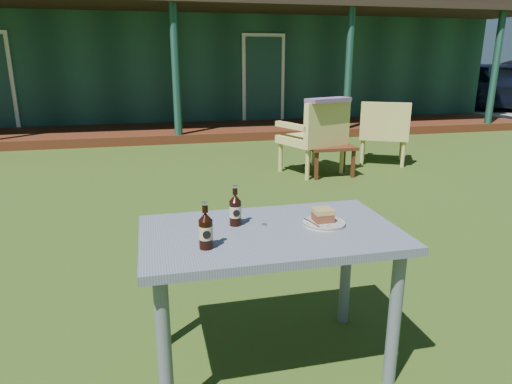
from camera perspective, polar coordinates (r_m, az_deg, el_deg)
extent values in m
plane|color=#334916|center=(3.86, -4.46, -6.39)|extent=(80.00, 80.00, 0.00)
cube|color=#163A30|center=(13.03, -11.37, 15.25)|extent=(15.00, 6.00, 2.60)
cube|color=black|center=(13.09, -11.75, 21.60)|extent=(15.80, 6.80, 0.30)
cube|color=#4D2312|center=(9.24, -9.95, 7.37)|extent=(15.00, 1.80, 0.16)
cube|color=black|center=(9.18, -10.73, 22.13)|extent=(15.40, 2.00, 0.12)
cylinder|color=#163A30|center=(8.34, -9.98, 14.33)|extent=(0.14, 0.14, 2.45)
cylinder|color=#163A30|center=(9.14, 11.49, 14.42)|extent=(0.14, 0.14, 2.45)
cylinder|color=#163A30|center=(10.89, 27.68, 13.20)|extent=(0.14, 0.14, 2.45)
cube|color=white|center=(10.32, 0.92, 13.67)|extent=(0.95, 0.06, 2.00)
cube|color=#193D38|center=(10.30, 0.96, 13.66)|extent=(0.80, 0.04, 1.85)
imported|color=black|center=(15.26, 28.29, 11.61)|extent=(4.50, 3.61, 1.44)
cube|color=slate|center=(2.14, 1.85, -5.29)|extent=(1.20, 0.70, 0.04)
cylinder|color=slate|center=(2.01, -11.37, -18.88)|extent=(0.06, 0.06, 0.68)
cylinder|color=slate|center=(2.27, 16.91, -14.92)|extent=(0.06, 0.06, 0.68)
cylinder|color=slate|center=(2.47, -11.90, -11.72)|extent=(0.06, 0.06, 0.68)
cylinder|color=slate|center=(2.68, 11.17, -9.33)|extent=(0.06, 0.06, 0.68)
cylinder|color=silver|center=(2.23, 8.49, -3.87)|extent=(0.20, 0.20, 0.01)
cylinder|color=olive|center=(2.22, 8.50, -3.74)|extent=(0.20, 0.20, 0.00)
cube|color=brown|center=(2.23, 8.36, -3.11)|extent=(0.09, 0.08, 0.04)
cube|color=#A58749|center=(2.22, 8.39, -2.35)|extent=(0.09, 0.09, 0.02)
cube|color=silver|center=(2.19, 7.01, -3.88)|extent=(0.04, 0.14, 0.00)
cylinder|color=black|center=(2.18, -2.60, -2.66)|extent=(0.06, 0.06, 0.12)
cone|color=black|center=(2.16, -2.62, -0.73)|extent=(0.06, 0.06, 0.03)
cylinder|color=black|center=(2.15, -2.64, 0.12)|extent=(0.02, 0.02, 0.03)
cylinder|color=silver|center=(2.14, -2.64, 0.67)|extent=(0.03, 0.03, 0.01)
cylinder|color=tan|center=(2.18, -2.60, -2.43)|extent=(0.06, 0.06, 0.06)
cylinder|color=black|center=(2.15, -2.46, -2.67)|extent=(0.03, 0.00, 0.03)
cylinder|color=black|center=(1.93, -6.28, -5.28)|extent=(0.06, 0.06, 0.12)
cone|color=black|center=(1.90, -6.35, -3.04)|extent=(0.06, 0.06, 0.03)
cylinder|color=black|center=(1.89, -6.39, -2.06)|extent=(0.02, 0.02, 0.03)
cylinder|color=silver|center=(1.88, -6.41, -1.42)|extent=(0.03, 0.03, 0.01)
cylinder|color=tan|center=(1.92, -6.29, -5.01)|extent=(0.06, 0.06, 0.06)
cylinder|color=black|center=(1.90, -6.17, -5.34)|extent=(0.03, 0.00, 0.03)
cylinder|color=silver|center=(2.19, 1.05, -4.12)|extent=(0.03, 0.03, 0.01)
cube|color=tan|center=(6.16, 6.94, 6.50)|extent=(0.91, 0.88, 0.10)
cube|color=tan|center=(5.90, 8.92, 8.79)|extent=(0.70, 0.34, 0.47)
cube|color=tan|center=(6.36, 9.04, 8.61)|extent=(0.30, 0.61, 0.07)
cube|color=tan|center=(5.94, 4.55, 8.22)|extent=(0.30, 0.61, 0.07)
cylinder|color=tan|center=(6.60, 7.22, 4.97)|extent=(0.06, 0.06, 0.40)
cylinder|color=tan|center=(6.22, 3.08, 4.38)|extent=(0.06, 0.06, 0.40)
cylinder|color=tan|center=(6.21, 10.65, 4.09)|extent=(0.06, 0.06, 0.40)
cylinder|color=tan|center=(5.81, 6.45, 3.42)|extent=(0.06, 0.06, 0.40)
cube|color=tan|center=(6.98, 15.65, 6.95)|extent=(0.88, 0.87, 0.09)
cube|color=tan|center=(6.67, 15.84, 8.84)|extent=(0.63, 0.39, 0.44)
cube|color=tan|center=(6.98, 18.23, 8.35)|extent=(0.34, 0.55, 0.06)
cube|color=tan|center=(6.97, 13.30, 8.72)|extent=(0.34, 0.55, 0.06)
cylinder|color=tan|center=(7.29, 17.71, 5.30)|extent=(0.05, 0.05, 0.37)
cylinder|color=tan|center=(7.28, 13.27, 5.62)|extent=(0.05, 0.05, 0.37)
cylinder|color=tan|center=(6.77, 17.90, 4.49)|extent=(0.05, 0.05, 0.37)
cylinder|color=tan|center=(6.76, 13.12, 4.84)|extent=(0.05, 0.05, 0.37)
cube|color=slate|center=(5.88, 9.03, 11.30)|extent=(0.65, 0.42, 0.05)
cube|color=#4D2312|center=(6.01, 9.38, 5.53)|extent=(0.60, 0.40, 0.04)
cube|color=#4D2312|center=(5.82, 7.57, 3.25)|extent=(0.04, 0.04, 0.36)
cube|color=#4D2312|center=(6.02, 12.03, 3.45)|extent=(0.04, 0.04, 0.36)
cube|color=#4D2312|center=(6.10, 6.58, 3.88)|extent=(0.04, 0.04, 0.36)
cube|color=#4D2312|center=(6.28, 10.89, 4.06)|extent=(0.04, 0.04, 0.36)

